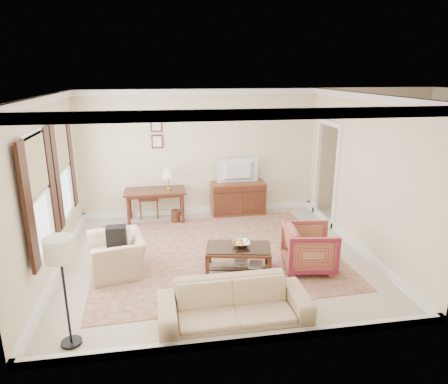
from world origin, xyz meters
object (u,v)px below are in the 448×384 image
object	(u,v)px
sideboard	(238,198)
club_armchair	(117,249)
coffee_table	(238,253)
striped_armchair	(309,246)
tv	(238,163)
writing_desk	(155,195)
sofa	(234,298)

from	to	relation	value
sideboard	club_armchair	distance (m)	3.59
sideboard	coffee_table	size ratio (longest dim) A/B	1.07
sideboard	striped_armchair	size ratio (longest dim) A/B	1.48
tv	club_armchair	bearing A→B (deg)	44.13
coffee_table	club_armchair	bearing A→B (deg)	171.24
writing_desk	coffee_table	world-z (taller)	writing_desk
writing_desk	club_armchair	world-z (taller)	club_armchair
sideboard	sofa	bearing A→B (deg)	-102.06
tv	club_armchair	xyz separation A→B (m)	(-2.57, -2.49, -0.80)
coffee_table	tv	bearing A→B (deg)	78.67
striped_armchair	sofa	world-z (taller)	striped_armchair
club_armchair	sideboard	bearing A→B (deg)	121.73
tv	striped_armchair	distance (m)	3.09
writing_desk	sideboard	distance (m)	1.94
coffee_table	club_armchair	size ratio (longest dim) A/B	1.19
writing_desk	tv	bearing A→B (deg)	4.24
tv	sofa	bearing A→B (deg)	77.88
tv	writing_desk	bearing A→B (deg)	4.24
sideboard	tv	world-z (taller)	tv
writing_desk	coffee_table	bearing A→B (deg)	-62.93
club_armchair	sofa	distance (m)	2.41
sofa	sideboard	bearing A→B (deg)	77.18
sofa	tv	bearing A→B (deg)	77.13
writing_desk	sideboard	world-z (taller)	sideboard
writing_desk	club_armchair	size ratio (longest dim) A/B	1.35
club_armchair	tv	bearing A→B (deg)	121.50
writing_desk	coffee_table	size ratio (longest dim) A/B	1.14
coffee_table	sofa	world-z (taller)	sofa
tv	sideboard	bearing A→B (deg)	-90.00
sideboard	tv	bearing A→B (deg)	-90.00
tv	coffee_table	size ratio (longest dim) A/B	0.79
sofa	striped_armchair	bearing A→B (deg)	39.83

